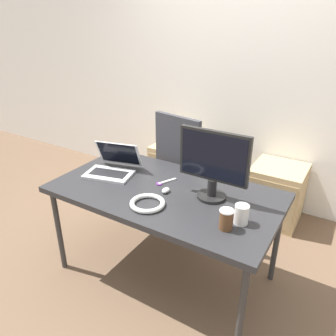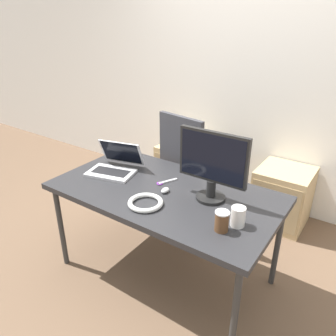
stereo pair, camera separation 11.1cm
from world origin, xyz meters
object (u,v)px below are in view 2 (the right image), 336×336
(monitor, at_px, (213,164))
(coffee_cup_white, at_px, (238,217))
(cabinet_left, at_px, (184,168))
(cabinet_right, at_px, (282,196))
(office_chair, at_px, (194,185))
(cable_coil, at_px, (146,203))
(water_bottle, at_px, (184,136))
(coffee_cup_brown, at_px, (222,221))
(mouse, at_px, (165,190))
(laptop_center, at_px, (115,166))

(monitor, height_order, coffee_cup_white, monitor)
(cabinet_left, bearing_deg, cabinet_right, 0.00)
(office_chair, relative_size, monitor, 2.39)
(cable_coil, bearing_deg, water_bottle, 112.85)
(coffee_cup_white, xyz_separation_m, coffee_cup_brown, (-0.05, -0.10, 0.00))
(mouse, bearing_deg, water_bottle, 116.52)
(cabinet_left, distance_m, cable_coil, 1.61)
(coffee_cup_brown, bearing_deg, cabinet_left, 128.58)
(office_chair, distance_m, cable_coil, 0.97)
(water_bottle, height_order, cable_coil, water_bottle)
(cabinet_left, height_order, coffee_cup_white, coffee_cup_white)
(cabinet_right, height_order, coffee_cup_brown, coffee_cup_brown)
(office_chair, height_order, laptop_center, office_chair)
(water_bottle, relative_size, mouse, 3.15)
(office_chair, height_order, cabinet_left, office_chair)
(cabinet_right, distance_m, monitor, 1.34)
(laptop_center, distance_m, cable_coil, 0.56)
(laptop_center, xyz_separation_m, mouse, (0.51, -0.05, -0.03))
(office_chair, relative_size, laptop_center, 2.84)
(cabinet_left, relative_size, monitor, 1.19)
(cabinet_left, relative_size, cabinet_right, 1.00)
(cabinet_left, xyz_separation_m, cable_coil, (0.60, -1.42, 0.47))
(mouse, xyz_separation_m, cable_coil, (-0.01, -0.20, -0.00))
(office_chair, xyz_separation_m, cabinet_right, (0.66, 0.52, -0.15))
(water_bottle, xyz_separation_m, coffee_cup_white, (1.17, -1.30, 0.13))
(cabinet_right, xyz_separation_m, laptop_center, (-0.99, -1.17, 0.50))
(cabinet_right, distance_m, water_bottle, 1.16)
(coffee_cup_white, bearing_deg, office_chair, 133.23)
(cabinet_left, distance_m, monitor, 1.60)
(mouse, bearing_deg, laptop_center, 174.25)
(coffee_cup_brown, distance_m, cable_coil, 0.52)
(office_chair, height_order, water_bottle, office_chair)
(monitor, xyz_separation_m, coffee_cup_brown, (0.21, -0.27, -0.19))
(water_bottle, bearing_deg, monitor, -51.27)
(monitor, bearing_deg, coffee_cup_brown, -52.27)
(cabinet_right, bearing_deg, coffee_cup_brown, -89.09)
(office_chair, relative_size, cabinet_right, 2.00)
(cabinet_left, xyz_separation_m, mouse, (0.61, -1.22, 0.47))
(water_bottle, distance_m, mouse, 1.37)
(monitor, distance_m, coffee_cup_brown, 0.39)
(laptop_center, bearing_deg, cabinet_left, 95.05)
(water_bottle, bearing_deg, cable_coil, -67.15)
(office_chair, distance_m, cabinet_left, 0.69)
(cabinet_left, bearing_deg, water_bottle, 90.00)
(office_chair, height_order, coffee_cup_white, office_chair)
(cabinet_left, height_order, laptop_center, laptop_center)
(cabinet_left, height_order, cable_coil, cable_coil)
(coffee_cup_brown, relative_size, cable_coil, 0.54)
(mouse, relative_size, cable_coil, 0.31)
(coffee_cup_white, bearing_deg, water_bottle, 131.86)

